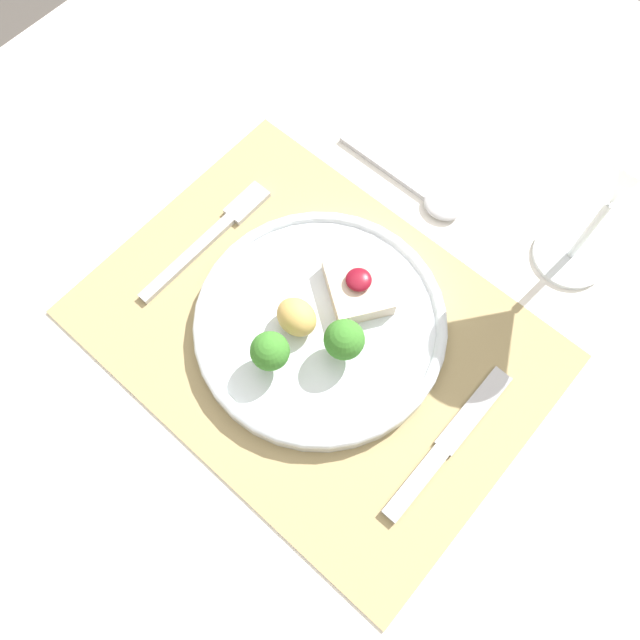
{
  "coord_description": "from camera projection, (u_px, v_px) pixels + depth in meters",
  "views": [
    {
      "loc": [
        0.15,
        -0.17,
        1.36
      ],
      "look_at": [
        -0.0,
        0.01,
        0.79
      ],
      "focal_mm": 35.0,
      "sensor_mm": 36.0,
      "label": 1
    }
  ],
  "objects": [
    {
      "name": "spoon",
      "position": [
        424.0,
        193.0,
        0.69
      ],
      "size": [
        0.17,
        0.04,
        0.01
      ],
      "rotation": [
        0.0,
        0.0,
        0.0
      ],
      "color": "#B2B2B7",
      "rests_on": "dining_table"
    },
    {
      "name": "wine_glass_near",
      "position": [
        629.0,
        179.0,
        0.54
      ],
      "size": [
        0.09,
        0.09,
        0.2
      ],
      "color": "white",
      "rests_on": "dining_table"
    },
    {
      "name": "knife",
      "position": [
        440.0,
        452.0,
        0.58
      ],
      "size": [
        0.02,
        0.18,
        0.01
      ],
      "rotation": [
        0.0,
        0.0,
        0.02
      ],
      "color": "#B2B2B7",
      "rests_on": "placemat"
    },
    {
      "name": "fork",
      "position": [
        214.0,
        233.0,
        0.67
      ],
      "size": [
        0.02,
        0.18,
        0.01
      ],
      "rotation": [
        0.0,
        0.0,
        0.05
      ],
      "color": "#B2B2B7",
      "rests_on": "placemat"
    },
    {
      "name": "dinner_plate",
      "position": [
        321.0,
        323.0,
        0.62
      ],
      "size": [
        0.25,
        0.25,
        0.07
      ],
      "color": "silver",
      "rests_on": "placemat"
    },
    {
      "name": "ground_plane",
      "position": [
        318.0,
        463.0,
        1.34
      ],
      "size": [
        8.0,
        8.0,
        0.0
      ],
      "primitive_type": "plane",
      "color": "#4C4742"
    },
    {
      "name": "dining_table",
      "position": [
        315.0,
        364.0,
        0.72
      ],
      "size": [
        1.1,
        1.26,
        0.77
      ],
      "color": "white",
      "rests_on": "ground_plane"
    },
    {
      "name": "placemat",
      "position": [
        315.0,
        334.0,
        0.63
      ],
      "size": [
        0.45,
        0.33,
        0.0
      ],
      "primitive_type": "cube",
      "color": "#9E895B",
      "rests_on": "dining_table"
    }
  ]
}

